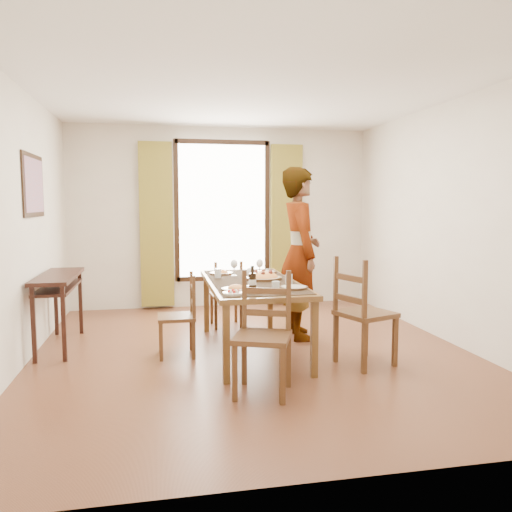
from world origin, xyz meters
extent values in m
plane|color=#482416|center=(0.00, 0.00, 0.00)|extent=(5.00, 5.00, 0.00)
cube|color=silver|center=(0.00, 2.50, 1.35)|extent=(4.50, 0.10, 2.70)
cube|color=silver|center=(0.00, -2.50, 1.35)|extent=(4.50, 0.10, 2.70)
cube|color=silver|center=(-2.25, 0.00, 1.35)|extent=(0.10, 5.00, 2.70)
cube|color=silver|center=(2.25, 0.00, 1.35)|extent=(0.10, 5.00, 2.70)
cube|color=white|center=(0.00, 0.00, 2.72)|extent=(4.50, 5.00, 0.04)
cube|color=white|center=(0.00, 2.47, 1.45)|extent=(1.30, 0.04, 2.00)
cube|color=olive|center=(-0.98, 2.41, 1.25)|extent=(0.48, 0.10, 2.40)
cube|color=olive|center=(0.98, 2.41, 1.25)|extent=(0.48, 0.10, 2.40)
cube|color=black|center=(-2.24, 0.60, 1.75)|extent=(0.02, 0.86, 0.66)
cube|color=#DA4128|center=(-2.23, 0.60, 1.75)|extent=(0.01, 0.76, 0.56)
cube|color=black|center=(-2.03, 0.60, 0.78)|extent=(0.38, 1.20, 0.04)
cube|color=black|center=(-2.03, 0.60, 0.66)|extent=(0.34, 1.10, 0.03)
cube|color=black|center=(-2.17, 0.05, 0.38)|extent=(0.04, 0.04, 0.76)
cube|color=black|center=(-2.17, 1.15, 0.38)|extent=(0.04, 0.04, 0.76)
cube|color=black|center=(-1.89, 0.05, 0.38)|extent=(0.04, 0.04, 0.76)
cube|color=black|center=(-1.89, 1.15, 0.38)|extent=(0.04, 0.04, 0.76)
cube|color=brown|center=(0.00, 0.04, 0.72)|extent=(0.91, 1.92, 0.05)
cube|color=black|center=(0.00, 0.04, 0.75)|extent=(0.84, 1.77, 0.01)
cube|color=brown|center=(-0.40, -0.86, 0.35)|extent=(0.06, 0.06, 0.70)
cube|color=brown|center=(-0.40, 0.95, 0.35)|extent=(0.06, 0.06, 0.70)
cube|color=brown|center=(0.40, -0.86, 0.35)|extent=(0.06, 0.06, 0.70)
cube|color=brown|center=(0.40, 0.95, 0.35)|extent=(0.06, 0.06, 0.70)
cube|color=#55321C|center=(-0.79, 0.04, 0.40)|extent=(0.38, 0.38, 0.04)
cube|color=#55321C|center=(-0.96, 0.20, 0.20)|extent=(0.04, 0.04, 0.40)
cube|color=#55321C|center=(-0.63, 0.20, 0.20)|extent=(0.04, 0.04, 0.40)
cube|color=#55321C|center=(-0.95, -0.12, 0.20)|extent=(0.04, 0.04, 0.40)
cube|color=#55321C|center=(-0.63, -0.12, 0.20)|extent=(0.04, 0.04, 0.40)
cube|color=#55321C|center=(-0.62, 0.20, 0.63)|extent=(0.03, 0.03, 0.45)
cube|color=#55321C|center=(-0.62, -0.12, 0.63)|extent=(0.03, 0.03, 0.45)
cube|color=#55321C|center=(-0.62, 0.04, 0.54)|extent=(0.03, 0.32, 0.04)
cube|color=#55321C|center=(-0.62, 0.04, 0.70)|extent=(0.03, 0.32, 0.04)
cube|color=#55321C|center=(-0.12, 1.19, 0.40)|extent=(0.40, 0.40, 0.04)
cube|color=#55321C|center=(0.03, 1.36, 0.20)|extent=(0.04, 0.04, 0.40)
cube|color=#55321C|center=(0.05, 1.03, 0.20)|extent=(0.04, 0.04, 0.40)
cube|color=#55321C|center=(-0.29, 1.34, 0.20)|extent=(0.04, 0.04, 0.40)
cube|color=#55321C|center=(-0.28, 1.02, 0.20)|extent=(0.04, 0.04, 0.40)
cube|color=#55321C|center=(0.05, 1.03, 0.62)|extent=(0.03, 0.03, 0.45)
cube|color=#55321C|center=(-0.27, 1.01, 0.62)|extent=(0.03, 0.03, 0.45)
cube|color=#55321C|center=(-0.11, 1.02, 0.54)|extent=(0.32, 0.04, 0.04)
cube|color=#55321C|center=(-0.11, 1.02, 0.70)|extent=(0.32, 0.04, 0.04)
cube|color=#55321C|center=(-0.14, -1.15, 0.47)|extent=(0.57, 0.57, 0.04)
cube|color=#55321C|center=(-0.39, -1.26, 0.24)|extent=(0.04, 0.04, 0.47)
cube|color=#55321C|center=(-0.25, -0.91, 0.24)|extent=(0.04, 0.04, 0.47)
cube|color=#55321C|center=(-0.03, -1.40, 0.24)|extent=(0.04, 0.04, 0.47)
cube|color=#55321C|center=(0.10, -1.04, 0.24)|extent=(0.04, 0.04, 0.47)
cube|color=#55321C|center=(-0.25, -0.90, 0.74)|extent=(0.04, 0.04, 0.53)
cube|color=#55321C|center=(0.11, -1.03, 0.74)|extent=(0.04, 0.04, 0.53)
cube|color=#55321C|center=(-0.07, -0.97, 0.63)|extent=(0.36, 0.16, 0.05)
cube|color=#55321C|center=(-0.07, -0.97, 0.82)|extent=(0.36, 0.16, 0.05)
cube|color=#55321C|center=(1.00, -0.59, 0.50)|extent=(0.60, 0.60, 0.04)
cube|color=#55321C|center=(1.25, -0.71, 0.25)|extent=(0.04, 0.04, 0.50)
cube|color=#55321C|center=(0.88, -0.85, 0.25)|extent=(0.04, 0.04, 0.50)
cube|color=#55321C|center=(1.11, -0.34, 0.25)|extent=(0.04, 0.04, 0.50)
cube|color=#55321C|center=(0.74, -0.48, 0.25)|extent=(0.04, 0.04, 0.50)
cube|color=#55321C|center=(0.87, -0.86, 0.78)|extent=(0.04, 0.04, 0.55)
cube|color=#55321C|center=(0.73, -0.48, 0.78)|extent=(0.04, 0.04, 0.55)
cube|color=#55321C|center=(0.80, -0.67, 0.67)|extent=(0.17, 0.38, 0.06)
cube|color=#55321C|center=(0.80, -0.67, 0.87)|extent=(0.17, 0.38, 0.06)
imported|color=gray|center=(0.65, 0.50, 0.99)|extent=(0.77, 0.55, 1.97)
cylinder|color=silver|center=(0.32, -0.24, 0.81)|extent=(0.07, 0.07, 0.10)
cylinder|color=silver|center=(-0.33, 0.31, 0.81)|extent=(0.07, 0.07, 0.10)
cylinder|color=silver|center=(0.08, -0.67, 0.81)|extent=(0.07, 0.07, 0.10)
camera|label=1|loc=(-0.96, -5.04, 1.56)|focal=35.00mm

